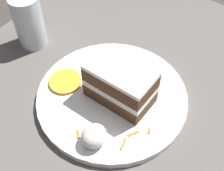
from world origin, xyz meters
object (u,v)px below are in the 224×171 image
at_px(cream_dollop, 94,136).
at_px(drinking_glass, 29,24).
at_px(orange_garnish, 66,81).
at_px(plate, 112,97).
at_px(cake_slice, 120,84).

distance_m(cream_dollop, drinking_glass, 0.32).
relative_size(cream_dollop, orange_garnish, 0.73).
relative_size(plate, orange_garnish, 4.52).
bearing_deg(orange_garnish, cream_dollop, -120.80).
height_order(cake_slice, cream_dollop, cake_slice).
height_order(plate, cream_dollop, cream_dollop).
xyz_separation_m(cake_slice, cream_dollop, (-0.11, -0.02, -0.02)).
distance_m(cake_slice, drinking_glass, 0.27).
distance_m(cream_dollop, orange_garnish, 0.16).
xyz_separation_m(cream_dollop, drinking_glass, (0.14, 0.29, 0.02)).
bearing_deg(drinking_glass, plate, -97.56).
bearing_deg(plate, orange_garnish, 104.97).
relative_size(plate, drinking_glass, 2.40).
bearing_deg(cream_dollop, drinking_glass, 64.27).
distance_m(orange_garnish, drinking_glass, 0.17).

